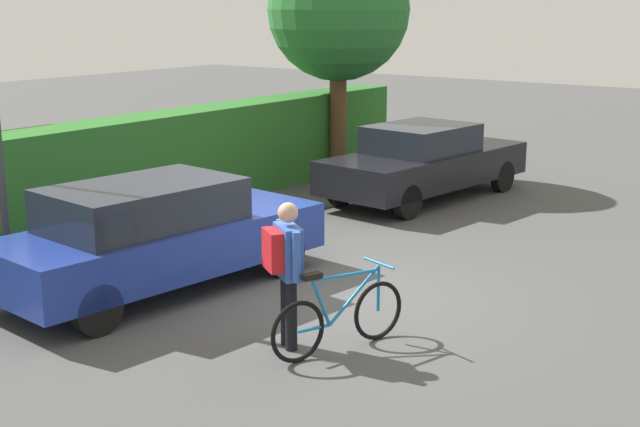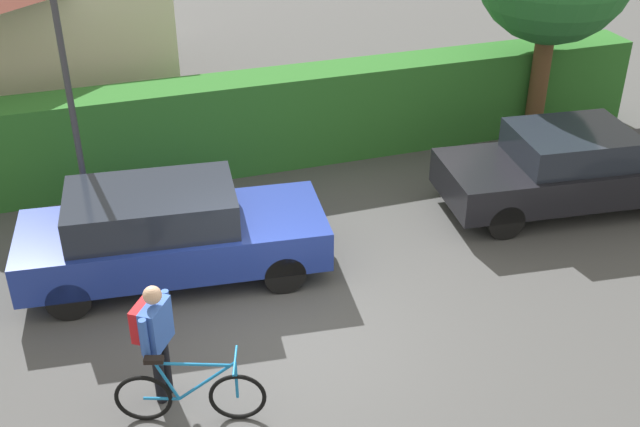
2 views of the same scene
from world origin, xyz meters
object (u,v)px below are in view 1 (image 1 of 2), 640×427
object	(u,v)px
parked_car_near	(157,234)
parked_car_far	(424,161)
person_rider	(285,261)
bicycle	(339,317)
tree_kerbside	(338,11)

from	to	relation	value
parked_car_near	parked_car_far	world-z (taller)	parked_car_near
parked_car_near	person_rider	distance (m)	2.59
bicycle	person_rider	xyz separation A→B (m)	(-0.27, 0.51, 0.60)
person_rider	tree_kerbside	bearing A→B (deg)	31.93
bicycle	parked_car_far	bearing A→B (deg)	23.18
parked_car_far	tree_kerbside	world-z (taller)	tree_kerbside
parked_car_far	tree_kerbside	size ratio (longest dim) A/B	0.95
parked_car_far	bicycle	bearing A→B (deg)	-156.82
bicycle	tree_kerbside	bearing A→B (deg)	35.34
parked_car_far	person_rider	world-z (taller)	person_rider
bicycle	parked_car_near	bearing A→B (deg)	85.32
parked_car_near	bicycle	distance (m)	3.07
parked_car_near	parked_car_far	bearing A→B (deg)	-0.04
parked_car_near	person_rider	size ratio (longest dim) A/B	2.82
tree_kerbside	parked_car_far	bearing A→B (deg)	-108.38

